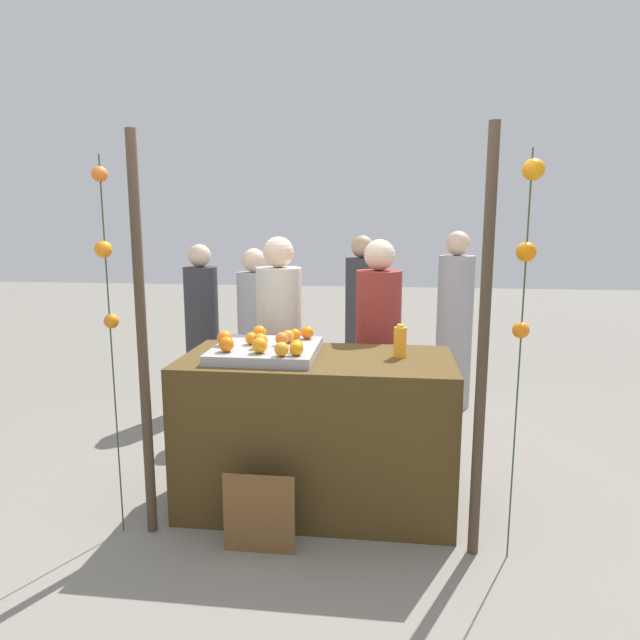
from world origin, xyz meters
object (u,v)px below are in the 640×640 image
object	(u,v)px
orange_0	(281,349)
vendor_right	(378,360)
chalkboard_sign	(259,514)
juice_bottle	(400,342)
orange_1	(259,332)
vendor_left	(280,356)
stall_counter	(317,431)

from	to	relation	value
orange_0	vendor_right	bearing A→B (deg)	61.40
orange_0	chalkboard_sign	distance (m)	0.89
orange_0	juice_bottle	world-z (taller)	juice_bottle
orange_1	juice_bottle	bearing A→B (deg)	-8.51
vendor_left	vendor_right	size ratio (longest dim) A/B	1.01
stall_counter	juice_bottle	distance (m)	0.76
vendor_right	orange_0	bearing A→B (deg)	-118.60
chalkboard_sign	vendor_right	xyz separation A→B (m)	(0.59, 1.28, 0.54)
stall_counter	juice_bottle	size ratio (longest dim) A/B	8.12
orange_1	juice_bottle	distance (m)	0.90
vendor_left	juice_bottle	bearing A→B (deg)	-36.85
orange_0	chalkboard_sign	world-z (taller)	orange_0
orange_0	vendor_left	size ratio (longest dim) A/B	0.05
chalkboard_sign	vendor_left	distance (m)	1.40
stall_counter	orange_1	xyz separation A→B (m)	(-0.40, 0.19, 0.58)
orange_1	juice_bottle	world-z (taller)	juice_bottle
juice_bottle	chalkboard_sign	bearing A→B (deg)	-139.48
stall_counter	juice_bottle	xyz separation A→B (m)	(0.50, 0.05, 0.57)
orange_0	vendor_left	distance (m)	1.02
vendor_right	juice_bottle	bearing A→B (deg)	-77.68
orange_0	chalkboard_sign	size ratio (longest dim) A/B	0.18
orange_1	chalkboard_sign	distance (m)	1.14
stall_counter	vendor_right	distance (m)	0.84
juice_bottle	chalkboard_sign	size ratio (longest dim) A/B	0.45
orange_1	vendor_left	world-z (taller)	vendor_left
stall_counter	juice_bottle	bearing A→B (deg)	6.04
orange_1	juice_bottle	xyz separation A→B (m)	(0.89, -0.13, -0.01)
juice_bottle	stall_counter	bearing A→B (deg)	-173.96
orange_1	vendor_right	bearing A→B (deg)	34.57
vendor_right	vendor_left	bearing A→B (deg)	-179.73
stall_counter	orange_1	bearing A→B (deg)	154.86
stall_counter	chalkboard_sign	xyz separation A→B (m)	(-0.24, -0.57, -0.26)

